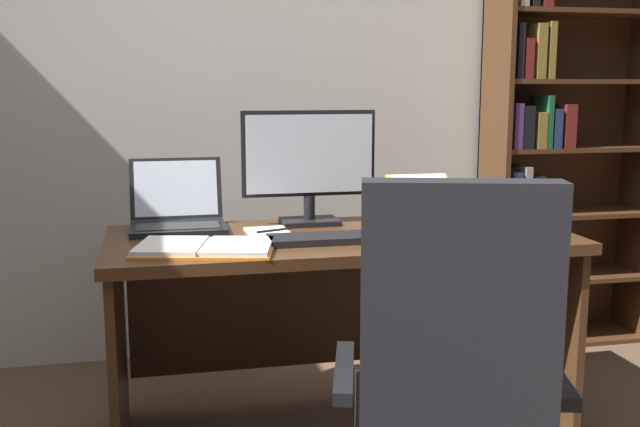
% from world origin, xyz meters
% --- Properties ---
extents(wall_back, '(5.36, 0.12, 2.79)m').
position_xyz_m(wall_back, '(0.00, 1.96, 1.40)').
color(wall_back, beige).
rests_on(wall_back, ground).
extents(desk, '(1.66, 0.70, 0.75)m').
position_xyz_m(desk, '(0.04, 1.05, 0.54)').
color(desk, '#4C2D19').
rests_on(desk, ground).
extents(bookshelf, '(0.83, 0.31, 1.95)m').
position_xyz_m(bookshelf, '(1.29, 1.73, 0.95)').
color(bookshelf, '#4C2D19').
rests_on(bookshelf, ground).
extents(office_chair, '(0.69, 0.60, 1.06)m').
position_xyz_m(office_chair, '(0.13, 0.12, 0.45)').
color(office_chair, black).
rests_on(office_chair, ground).
extents(monitor, '(0.52, 0.16, 0.44)m').
position_xyz_m(monitor, '(-0.03, 1.20, 0.97)').
color(monitor, black).
rests_on(monitor, desk).
extents(laptop, '(0.35, 0.33, 0.25)m').
position_xyz_m(laptop, '(-0.53, 1.21, 0.80)').
color(laptop, black).
rests_on(laptop, desk).
extents(keyboard, '(0.42, 0.15, 0.02)m').
position_xyz_m(keyboard, '(-0.03, 0.85, 0.76)').
color(keyboard, black).
rests_on(keyboard, desk).
extents(computer_mouse, '(0.06, 0.10, 0.04)m').
position_xyz_m(computer_mouse, '(0.27, 0.85, 0.77)').
color(computer_mouse, black).
rests_on(computer_mouse, desk).
extents(reading_stand_with_book, '(0.27, 0.28, 0.16)m').
position_xyz_m(reading_stand_with_book, '(0.47, 1.27, 0.83)').
color(reading_stand_with_book, black).
rests_on(reading_stand_with_book, desk).
extents(open_binder, '(0.50, 0.37, 0.02)m').
position_xyz_m(open_binder, '(-0.46, 0.80, 0.76)').
color(open_binder, orange).
rests_on(open_binder, desk).
extents(notepad, '(0.16, 0.22, 0.01)m').
position_xyz_m(notepad, '(-0.21, 1.03, 0.75)').
color(notepad, white).
rests_on(notepad, desk).
extents(pen, '(0.13, 0.06, 0.01)m').
position_xyz_m(pen, '(-0.19, 1.03, 0.76)').
color(pen, black).
rests_on(pen, notepad).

